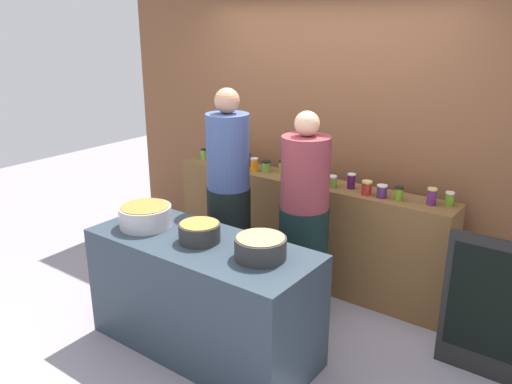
{
  "coord_description": "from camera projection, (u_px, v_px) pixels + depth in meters",
  "views": [
    {
      "loc": [
        2.27,
        -2.73,
        2.33
      ],
      "look_at": [
        0.0,
        0.35,
        1.05
      ],
      "focal_mm": 36.21,
      "sensor_mm": 36.0,
      "label": 1
    }
  ],
  "objects": [
    {
      "name": "preserve_jar_7",
      "position": [
        301.0,
        170.0,
        4.69
      ],
      "size": [
        0.07,
        0.07,
        0.13
      ],
      "color": "#2F5D2C",
      "rests_on": "display_shelf"
    },
    {
      "name": "preserve_jar_6",
      "position": [
        282.0,
        167.0,
        4.8
      ],
      "size": [
        0.07,
        0.07,
        0.12
      ],
      "color": "olive",
      "rests_on": "display_shelf"
    },
    {
      "name": "preserve_jar_1",
      "position": [
        220.0,
        157.0,
        5.19
      ],
      "size": [
        0.09,
        0.09,
        0.11
      ],
      "color": "#B82F0D",
      "rests_on": "display_shelf"
    },
    {
      "name": "ground",
      "position": [
        230.0,
        328.0,
        4.1
      ],
      "size": [
        12.0,
        12.0,
        0.0
      ],
      "primitive_type": "plane",
      "color": "gray"
    },
    {
      "name": "cook_in_cap",
      "position": [
        304.0,
        228.0,
        4.1
      ],
      "size": [
        0.4,
        0.4,
        1.69
      ],
      "color": "black",
      "rests_on": "ground"
    },
    {
      "name": "chalkboard_sign",
      "position": [
        487.0,
        309.0,
        3.42
      ],
      "size": [
        0.6,
        0.05,
        1.01
      ],
      "color": "black",
      "rests_on": "ground"
    },
    {
      "name": "cooking_pot_right",
      "position": [
        260.0,
        248.0,
        3.34
      ],
      "size": [
        0.34,
        0.34,
        0.15
      ],
      "color": "#2D2D2D",
      "rests_on": "prep_table"
    },
    {
      "name": "preserve_jar_9",
      "position": [
        351.0,
        181.0,
        4.38
      ],
      "size": [
        0.07,
        0.07,
        0.13
      ],
      "color": "#411149",
      "rests_on": "display_shelf"
    },
    {
      "name": "cooking_pot_center",
      "position": [
        200.0,
        232.0,
        3.59
      ],
      "size": [
        0.29,
        0.29,
        0.14
      ],
      "color": "#2D2D2D",
      "rests_on": "prep_table"
    },
    {
      "name": "preserve_jar_2",
      "position": [
        227.0,
        158.0,
        5.1
      ],
      "size": [
        0.07,
        0.07,
        0.14
      ],
      "color": "#5A0F5C",
      "rests_on": "display_shelf"
    },
    {
      "name": "prep_table",
      "position": [
        203.0,
        296.0,
        3.74
      ],
      "size": [
        1.7,
        0.7,
        0.86
      ],
      "primitive_type": "cube",
      "color": "#293641",
      "rests_on": "ground"
    },
    {
      "name": "preserve_jar_13",
      "position": [
        432.0,
        196.0,
        3.98
      ],
      "size": [
        0.07,
        0.07,
        0.14
      ],
      "color": "#59225F",
      "rests_on": "display_shelf"
    },
    {
      "name": "preserve_jar_11",
      "position": [
        382.0,
        191.0,
        4.15
      ],
      "size": [
        0.09,
        0.09,
        0.11
      ],
      "color": "#4B235A",
      "rests_on": "display_shelf"
    },
    {
      "name": "cook_with_tongs",
      "position": [
        229.0,
        208.0,
        4.33
      ],
      "size": [
        0.37,
        0.37,
        1.83
      ],
      "color": "black",
      "rests_on": "ground"
    },
    {
      "name": "cooking_pot_left",
      "position": [
        145.0,
        216.0,
        3.85
      ],
      "size": [
        0.39,
        0.39,
        0.16
      ],
      "color": "#B7B7BC",
      "rests_on": "prep_table"
    },
    {
      "name": "preserve_jar_0",
      "position": [
        204.0,
        154.0,
        5.29
      ],
      "size": [
        0.07,
        0.07,
        0.11
      ],
      "color": "#659A2E",
      "rests_on": "display_shelf"
    },
    {
      "name": "preserve_jar_5",
      "position": [
        266.0,
        166.0,
        4.87
      ],
      "size": [
        0.09,
        0.09,
        0.11
      ],
      "color": "#679B34",
      "rests_on": "display_shelf"
    },
    {
      "name": "preserve_jar_10",
      "position": [
        367.0,
        188.0,
        4.22
      ],
      "size": [
        0.09,
        0.09,
        0.12
      ],
      "color": "#A4251E",
      "rests_on": "display_shelf"
    },
    {
      "name": "storefront_wall",
      "position": [
        327.0,
        115.0,
        4.74
      ],
      "size": [
        4.8,
        0.12,
        3.0
      ],
      "primitive_type": "cube",
      "color": "brown",
      "rests_on": "ground"
    },
    {
      "name": "preserve_jar_12",
      "position": [
        399.0,
        194.0,
        4.08
      ],
      "size": [
        0.07,
        0.07,
        0.11
      ],
      "color": "#5F8D1C",
      "rests_on": "display_shelf"
    },
    {
      "name": "preserve_jar_8",
      "position": [
        332.0,
        181.0,
        4.41
      ],
      "size": [
        0.08,
        0.08,
        0.1
      ],
      "color": "#5C8A2A",
      "rests_on": "display_shelf"
    },
    {
      "name": "preserve_jar_14",
      "position": [
        450.0,
        199.0,
        3.97
      ],
      "size": [
        0.07,
        0.07,
        0.11
      ],
      "color": "#5D8A1C",
      "rests_on": "display_shelf"
    },
    {
      "name": "preserve_jar_4",
      "position": [
        254.0,
        164.0,
        4.88
      ],
      "size": [
        0.07,
        0.07,
        0.13
      ],
      "color": "orange",
      "rests_on": "display_shelf"
    },
    {
      "name": "preserve_jar_3",
      "position": [
        247.0,
        160.0,
        5.04
      ],
      "size": [
        0.08,
        0.08,
        0.13
      ],
      "color": "brown",
      "rests_on": "display_shelf"
    },
    {
      "name": "display_shelf",
      "position": [
        304.0,
        229.0,
        4.79
      ],
      "size": [
        2.7,
        0.36,
        0.97
      ],
      "primitive_type": "cube",
      "color": "brown",
      "rests_on": "ground"
    }
  ]
}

